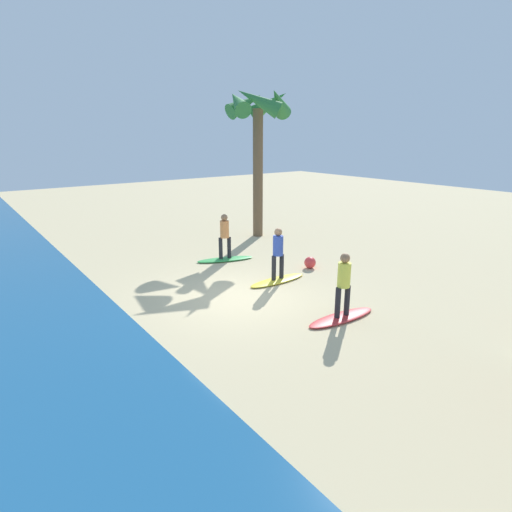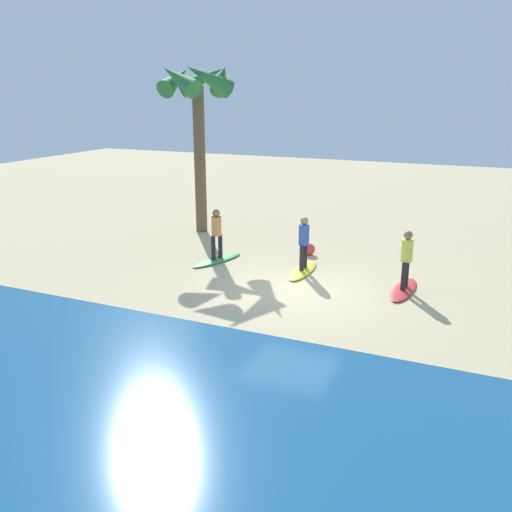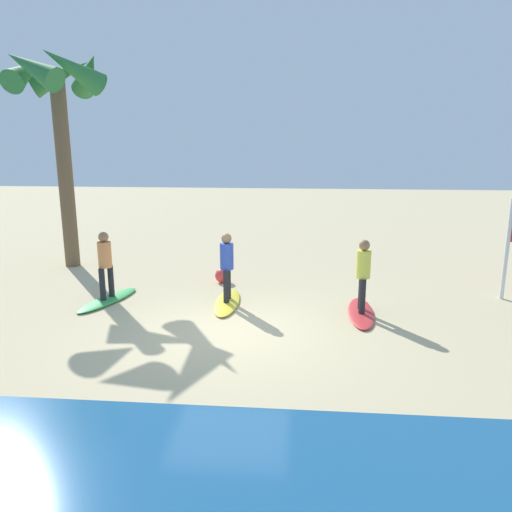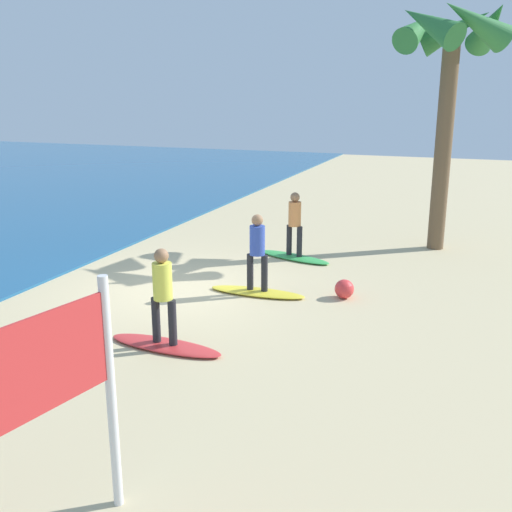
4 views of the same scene
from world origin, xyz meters
TOP-DOWN VIEW (x-y plane):
  - ground_plane at (0.00, 0.00)m, footprint 60.00×60.00m
  - surfboard_red at (-2.83, -1.28)m, footprint 0.67×2.13m
  - surfer_red at (-2.83, -1.28)m, footprint 0.32×0.46m
  - surfboard_yellow at (0.30, -1.76)m, footprint 0.60×2.11m
  - surfer_yellow at (0.30, -1.76)m, footprint 0.32×0.46m
  - surfboard_green at (3.23, -1.67)m, footprint 1.17×2.17m
  - surfer_green at (3.23, -1.67)m, footprint 0.32×0.45m
  - palm_tree at (5.65, -5.00)m, footprint 2.88×3.03m
  - beach_ball at (0.70, -3.55)m, footprint 0.40×0.40m

SIDE VIEW (x-z plane):
  - ground_plane at x=0.00m, z-range 0.00..0.00m
  - surfboard_red at x=-2.83m, z-range 0.00..0.09m
  - surfboard_yellow at x=0.30m, z-range 0.00..0.09m
  - surfboard_green at x=3.23m, z-range 0.00..0.09m
  - beach_ball at x=0.70m, z-range 0.00..0.40m
  - surfer_red at x=-2.83m, z-range 0.22..1.86m
  - surfer_yellow at x=0.30m, z-range 0.22..1.86m
  - surfer_green at x=3.23m, z-range 0.22..1.86m
  - palm_tree at x=5.65m, z-range 1.95..8.42m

